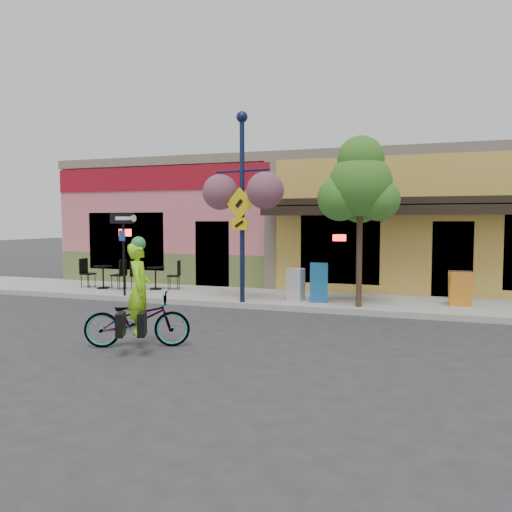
# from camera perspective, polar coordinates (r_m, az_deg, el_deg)

# --- Properties ---
(ground) EXTENTS (90.00, 90.00, 0.00)m
(ground) POSITION_cam_1_polar(r_m,az_deg,el_deg) (12.46, 1.41, -6.64)
(ground) COLOR #2D2D30
(ground) RESTS_ON ground
(sidewalk) EXTENTS (24.00, 3.00, 0.15)m
(sidewalk) POSITION_cam_1_polar(r_m,az_deg,el_deg) (14.34, 3.79, -4.93)
(sidewalk) COLOR #9E9B93
(sidewalk) RESTS_ON ground
(curb) EXTENTS (24.00, 0.12, 0.15)m
(curb) POSITION_cam_1_polar(r_m,az_deg,el_deg) (12.96, 2.13, -5.89)
(curb) COLOR #A8A59E
(curb) RESTS_ON ground
(building) EXTENTS (18.20, 8.20, 4.50)m
(building) POSITION_cam_1_polar(r_m,az_deg,el_deg) (19.53, 7.97, 3.81)
(building) COLOR #C8626C
(building) RESTS_ON ground
(bicycle) EXTENTS (2.02, 1.37, 1.00)m
(bicycle) POSITION_cam_1_polar(r_m,az_deg,el_deg) (9.44, -13.41, -7.09)
(bicycle) COLOR maroon
(bicycle) RESTS_ON ground
(cyclist_rider) EXTENTS (0.61, 0.72, 1.67)m
(cyclist_rider) POSITION_cam_1_polar(r_m,az_deg,el_deg) (9.36, -13.18, -5.13)
(cyclist_rider) COLOR #99FD1A
(cyclist_rider) RESTS_ON ground
(lamp_post) EXTENTS (1.69, 0.94, 5.01)m
(lamp_post) POSITION_cam_1_polar(r_m,az_deg,el_deg) (13.16, -1.59, 5.55)
(lamp_post) COLOR #131C3D
(lamp_post) RESTS_ON sidewalk
(one_way_sign) EXTENTS (0.93, 0.37, 2.38)m
(one_way_sign) POSITION_cam_1_polar(r_m,az_deg,el_deg) (14.84, -14.86, 0.16)
(one_way_sign) COLOR black
(one_way_sign) RESTS_ON sidewalk
(cafe_set_left) EXTENTS (1.63, 0.88, 0.96)m
(cafe_set_left) POSITION_cam_1_polar(r_m,az_deg,el_deg) (16.67, -17.08, -1.93)
(cafe_set_left) COLOR black
(cafe_set_left) RESTS_ON sidewalk
(cafe_set_right) EXTENTS (1.69, 1.16, 0.92)m
(cafe_set_right) POSITION_cam_1_polar(r_m,az_deg,el_deg) (16.04, -11.42, -2.12)
(cafe_set_right) COLOR black
(cafe_set_right) RESTS_ON sidewalk
(newspaper_box_blue) EXTENTS (0.55, 0.51, 1.03)m
(newspaper_box_blue) POSITION_cam_1_polar(r_m,az_deg,el_deg) (13.42, 7.18, -3.02)
(newspaper_box_blue) COLOR #195E9A
(newspaper_box_blue) RESTS_ON sidewalk
(newspaper_box_grey) EXTENTS (0.46, 0.43, 0.88)m
(newspaper_box_grey) POSITION_cam_1_polar(r_m,az_deg,el_deg) (13.55, 4.55, -3.27)
(newspaper_box_grey) COLOR #A6A6A6
(newspaper_box_grey) RESTS_ON sidewalk
(street_tree) EXTENTS (2.19, 2.19, 4.31)m
(street_tree) POSITION_cam_1_polar(r_m,az_deg,el_deg) (12.70, 11.77, 3.93)
(street_tree) COLOR #3D7A26
(street_tree) RESTS_ON sidewalk
(sandwich_board) EXTENTS (0.57, 0.44, 0.90)m
(sandwich_board) POSITION_cam_1_polar(r_m,az_deg,el_deg) (13.50, 22.43, -3.55)
(sandwich_board) COLOR orange
(sandwich_board) RESTS_ON sidewalk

